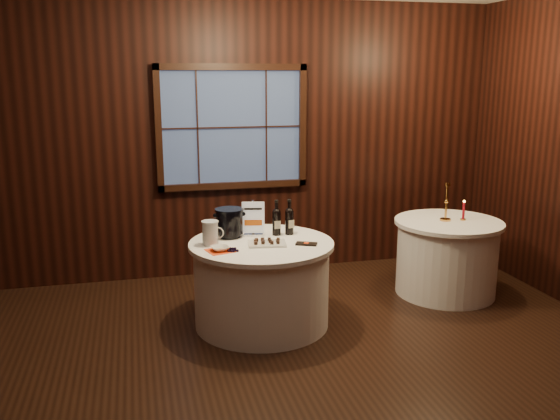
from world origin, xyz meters
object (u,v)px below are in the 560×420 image
object	(u,v)px
port_bottle_right	(289,219)
chocolate_plate	(267,243)
port_bottle_left	(276,220)
cracker_bowl	(220,248)
side_table	(446,257)
chocolate_box	(306,244)
brass_candlestick	(446,207)
red_candle	(463,212)
sign_stand	(253,224)
ice_bucket	(230,222)
grape_bunch	(233,249)
glass_pitcher	(210,233)
main_table	(262,283)

from	to	relation	value
port_bottle_right	chocolate_plate	xyz separation A→B (m)	(-0.27, -0.28, -0.12)
port_bottle_left	cracker_bowl	distance (m)	0.70
side_table	chocolate_box	xyz separation A→B (m)	(-1.64, -0.48, 0.39)
brass_candlestick	red_candle	size ratio (longest dim) A/B	1.87
sign_stand	chocolate_box	distance (m)	0.57
ice_bucket	chocolate_plate	world-z (taller)	ice_bucket
port_bottle_right	sign_stand	bearing A→B (deg)	159.17
sign_stand	cracker_bowl	xyz separation A→B (m)	(-0.37, -0.41, -0.09)
sign_stand	brass_candlestick	distance (m)	1.99
side_table	sign_stand	bearing A→B (deg)	-177.80
grape_bunch	glass_pitcher	world-z (taller)	glass_pitcher
side_table	grape_bunch	distance (m)	2.38
port_bottle_left	chocolate_plate	size ratio (longest dim) A/B	0.93
glass_pitcher	cracker_bowl	bearing A→B (deg)	-54.73
chocolate_box	glass_pitcher	bearing A→B (deg)	-168.73
ice_bucket	port_bottle_left	bearing A→B (deg)	-4.32
side_table	brass_candlestick	size ratio (longest dim) A/B	2.79
chocolate_box	cracker_bowl	world-z (taller)	cracker_bowl
port_bottle_left	grape_bunch	world-z (taller)	port_bottle_left
main_table	port_bottle_right	size ratio (longest dim) A/B	3.90
side_table	brass_candlestick	world-z (taller)	brass_candlestick
main_table	ice_bucket	world-z (taller)	ice_bucket
chocolate_plate	grape_bunch	bearing A→B (deg)	-158.70
sign_stand	port_bottle_right	size ratio (longest dim) A/B	1.00
main_table	grape_bunch	distance (m)	0.54
brass_candlestick	red_candle	distance (m)	0.19
side_table	sign_stand	world-z (taller)	sign_stand
sign_stand	glass_pitcher	world-z (taller)	sign_stand
cracker_bowl	brass_candlestick	xyz separation A→B (m)	(2.36, 0.50, 0.12)
port_bottle_left	grape_bunch	bearing A→B (deg)	-140.29
red_candle	glass_pitcher	bearing A→B (deg)	-174.19
main_table	chocolate_plate	size ratio (longest dim) A/B	3.63
side_table	chocolate_box	distance (m)	1.75
side_table	cracker_bowl	distance (m)	2.48
sign_stand	grape_bunch	world-z (taller)	sign_stand
port_bottle_right	ice_bucket	xyz separation A→B (m)	(-0.55, 0.04, -0.00)
sign_stand	glass_pitcher	xyz separation A→B (m)	(-0.42, -0.20, -0.00)
sign_stand	ice_bucket	distance (m)	0.22
port_bottle_left	glass_pitcher	size ratio (longest dim) A/B	1.54
port_bottle_left	ice_bucket	xyz separation A→B (m)	(-0.43, 0.03, -0.00)
sign_stand	cracker_bowl	world-z (taller)	sign_stand
side_table	red_candle	xyz separation A→B (m)	(0.15, -0.02, 0.46)
port_bottle_left	ice_bucket	world-z (taller)	port_bottle_left
main_table	grape_bunch	xyz separation A→B (m)	(-0.29, -0.22, 0.40)
chocolate_box	red_candle	size ratio (longest dim) A/B	0.87
side_table	glass_pitcher	bearing A→B (deg)	-173.48
sign_stand	port_bottle_left	xyz separation A→B (m)	(0.21, -0.03, 0.03)
sign_stand	chocolate_box	bearing A→B (deg)	-34.44
chocolate_box	glass_pitcher	distance (m)	0.84
chocolate_box	grape_bunch	bearing A→B (deg)	-151.15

